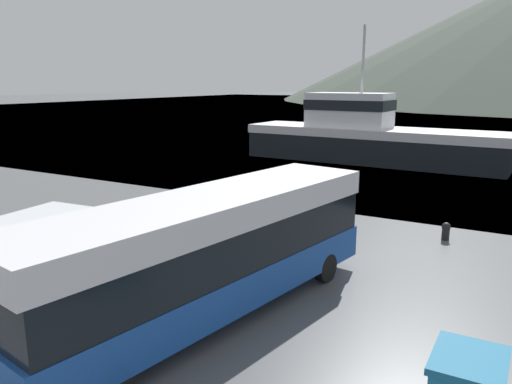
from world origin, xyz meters
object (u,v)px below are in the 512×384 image
(delivery_van, at_px, (44,253))
(fishing_boat, at_px, (368,136))
(tour_bus, at_px, (211,249))
(small_boat, at_px, (293,141))

(delivery_van, height_order, fishing_boat, fishing_boat)
(tour_bus, relative_size, delivery_van, 1.99)
(delivery_van, bearing_deg, tour_bus, 9.83)
(fishing_boat, height_order, small_boat, fishing_boat)
(fishing_boat, relative_size, small_boat, 3.50)
(fishing_boat, bearing_deg, small_boat, -119.80)
(delivery_van, height_order, small_boat, delivery_van)
(fishing_boat, bearing_deg, delivery_van, 1.20)
(small_boat, bearing_deg, tour_bus, -27.58)
(delivery_van, xyz_separation_m, small_boat, (-8.42, 34.25, -0.73))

